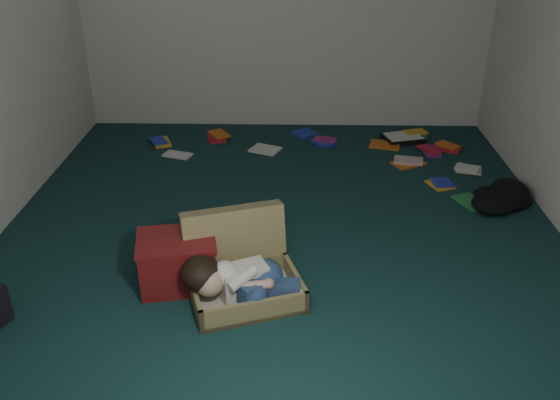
{
  "coord_description": "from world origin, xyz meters",
  "views": [
    {
      "loc": [
        0.08,
        -3.64,
        2.16
      ],
      "look_at": [
        0.0,
        -0.15,
        0.35
      ],
      "focal_mm": 38.0,
      "sensor_mm": 36.0,
      "label": 1
    }
  ],
  "objects": [
    {
      "name": "floor",
      "position": [
        0.0,
        0.0,
        0.0
      ],
      "size": [
        4.5,
        4.5,
        0.0
      ],
      "primitive_type": "plane",
      "color": "#102E2D",
      "rests_on": "ground"
    },
    {
      "name": "wall_front",
      "position": [
        0.0,
        -2.25,
        1.3
      ],
      "size": [
        4.5,
        0.0,
        4.5
      ],
      "primitive_type": "plane",
      "rotation": [
        -1.57,
        0.0,
        0.0
      ],
      "color": "silver",
      "rests_on": "ground"
    },
    {
      "name": "suitcase",
      "position": [
        -0.22,
        -0.66,
        0.14
      ],
      "size": [
        0.8,
        0.79,
        0.47
      ],
      "rotation": [
        0.0,
        0.0,
        0.31
      ],
      "color": "olive",
      "rests_on": "floor"
    },
    {
      "name": "person",
      "position": [
        -0.22,
        -0.83,
        0.18
      ],
      "size": [
        0.71,
        0.36,
        0.29
      ],
      "rotation": [
        0.0,
        0.0,
        0.31
      ],
      "color": "white",
      "rests_on": "suitcase"
    },
    {
      "name": "maroon_bin",
      "position": [
        -0.61,
        -0.62,
        0.16
      ],
      "size": [
        0.53,
        0.45,
        0.32
      ],
      "rotation": [
        0.0,
        0.0,
        0.19
      ],
      "color": "maroon",
      "rests_on": "floor"
    },
    {
      "name": "clothing_pile",
      "position": [
        1.7,
        0.46,
        0.07
      ],
      "size": [
        0.46,
        0.39,
        0.14
      ],
      "primitive_type": null,
      "rotation": [
        0.0,
        0.0,
        0.08
      ],
      "color": "black",
      "rests_on": "floor"
    },
    {
      "name": "paper_tray",
      "position": [
        1.16,
        1.83,
        0.03
      ],
      "size": [
        0.43,
        0.37,
        0.05
      ],
      "rotation": [
        0.0,
        0.0,
        0.27
      ],
      "color": "black",
      "rests_on": "floor"
    },
    {
      "name": "book_scatter",
      "position": [
        0.59,
        1.47,
        0.01
      ],
      "size": [
        3.03,
        1.71,
        0.02
      ],
      "color": "gold",
      "rests_on": "floor"
    }
  ]
}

